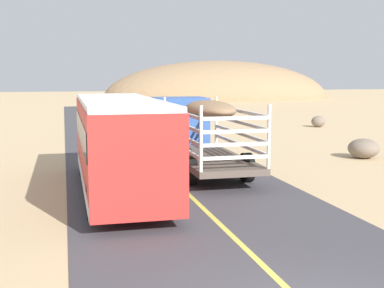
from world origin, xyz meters
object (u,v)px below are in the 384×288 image
livestock_truck (190,125)px  boulder_far_horizon (318,121)px  bus (119,142)px  boulder_near_shoulder (364,148)px  car_far (150,121)px

livestock_truck → boulder_far_horizon: 19.31m
bus → boulder_near_shoulder: bearing=20.6°
bus → boulder_near_shoulder: size_ratio=6.61×
car_far → boulder_far_horizon: (13.77, 4.05, -0.65)m
livestock_truck → bus: (-3.74, -5.13, -0.04)m
bus → livestock_truck: bearing=53.9°
livestock_truck → bus: size_ratio=0.97×
car_far → boulder_near_shoulder: (8.77, -10.19, -0.61)m
livestock_truck → boulder_near_shoulder: size_ratio=6.41×
bus → car_far: bus is taller
livestock_truck → bus: 6.34m
bus → boulder_near_shoulder: (12.26, 4.61, -1.27)m
car_far → boulder_near_shoulder: 13.45m
boulder_far_horizon → car_far: bearing=-163.6°
livestock_truck → boulder_near_shoulder: (8.52, -0.52, -1.31)m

